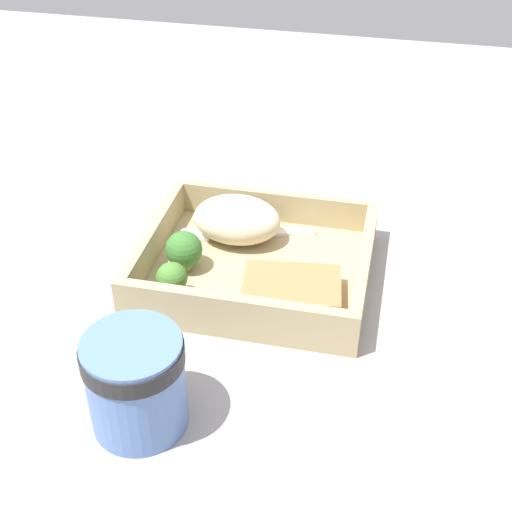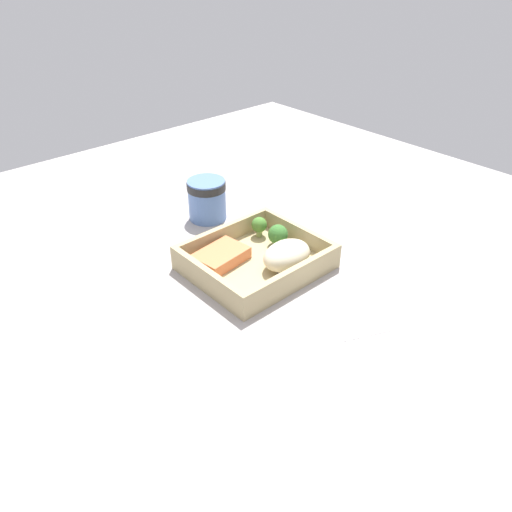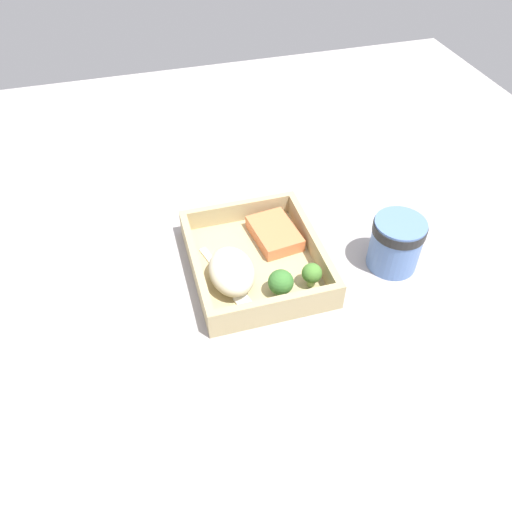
{
  "view_description": "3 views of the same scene",
  "coord_description": "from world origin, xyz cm",
  "views": [
    {
      "loc": [
        -13.48,
        60.71,
        48.21
      ],
      "look_at": [
        0.0,
        0.0,
        2.7
      ],
      "focal_mm": 50.0,
      "sensor_mm": 36.0,
      "label": 1
    },
    {
      "loc": [
        -52.98,
        -59.17,
        54.13
      ],
      "look_at": [
        0.0,
        0.0,
        2.7
      ],
      "focal_mm": 35.0,
      "sensor_mm": 36.0,
      "label": 2
    },
    {
      "loc": [
        56.13,
        -15.97,
        60.32
      ],
      "look_at": [
        0.0,
        0.0,
        2.7
      ],
      "focal_mm": 35.0,
      "sensor_mm": 36.0,
      "label": 3
    }
  ],
  "objects": [
    {
      "name": "paper_cup",
      "position": [
        5.32,
        22.23,
        5.12
      ],
      "size": [
        8.56,
        8.56,
        9.15
      ],
      "color": "#5375B1",
      "rests_on": "ground_plane"
    },
    {
      "name": "broccoli_floret_2",
      "position": [
        7.19,
        7.02,
        3.75
      ],
      "size": [
        3.22,
        3.22,
        4.29
      ],
      "color": "#85A35B",
      "rests_on": "takeout_tray"
    },
    {
      "name": "fork",
      "position": [
        3.3,
        -5.55,
        1.42
      ],
      "size": [
        15.66,
        5.85,
        0.44
      ],
      "color": "white",
      "rests_on": "takeout_tray"
    },
    {
      "name": "takeout_tray",
      "position": [
        0.0,
        0.0,
        0.6
      ],
      "size": [
        24.43,
        21.13,
        1.2
      ],
      "primitive_type": "cube",
      "color": "tan",
      "rests_on": "ground_plane"
    },
    {
      "name": "mashed_potatoes",
      "position": [
        3.31,
        -4.91,
        3.8
      ],
      "size": [
        10.04,
        7.12,
        5.21
      ],
      "primitive_type": "ellipsoid",
      "color": "beige",
      "rests_on": "takeout_tray"
    },
    {
      "name": "receipt_slip",
      "position": [
        3.16,
        -20.87,
        0.12
      ],
      "size": [
        13.73,
        15.27,
        0.24
      ],
      "primitive_type": "cube",
      "rotation": [
        0.0,
        0.0,
        -0.42
      ],
      "color": "white",
      "rests_on": "ground_plane"
    },
    {
      "name": "ground_plane",
      "position": [
        0.0,
        0.0,
        -1.0
      ],
      "size": [
        160.0,
        160.0,
        2.0
      ],
      "primitive_type": "cube",
      "color": "#9A9493"
    },
    {
      "name": "tray_rim",
      "position": [
        0.0,
        0.0,
        3.08
      ],
      "size": [
        24.43,
        21.13,
        3.77
      ],
      "color": "tan",
      "rests_on": "takeout_tray"
    },
    {
      "name": "broccoli_floret_1",
      "position": [
        7.53,
        1.82,
        3.62
      ],
      "size": [
        4.02,
        4.02,
        4.52
      ],
      "color": "#84A960",
      "rests_on": "takeout_tray"
    },
    {
      "name": "salmon_fillet",
      "position": [
        -4.78,
        4.71,
        2.38
      ],
      "size": [
        10.7,
        8.07,
        2.36
      ],
      "primitive_type": "cube",
      "rotation": [
        0.0,
        0.0,
        0.13
      ],
      "color": "#D97144",
      "rests_on": "takeout_tray"
    }
  ]
}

